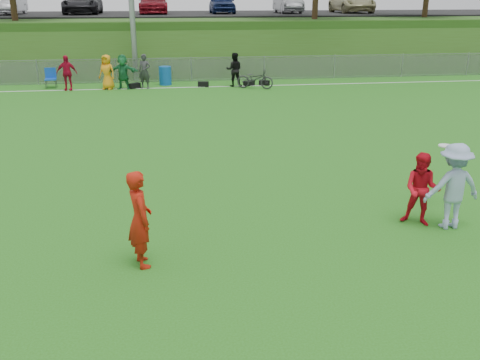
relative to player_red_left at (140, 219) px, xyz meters
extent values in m
plane|color=#266014|center=(2.01, 0.69, -0.87)|extent=(120.00, 120.00, 0.00)
cube|color=white|center=(2.01, 18.69, -0.86)|extent=(60.00, 0.10, 0.01)
cube|color=gray|center=(2.01, 20.69, -0.27)|extent=(58.00, 0.02, 1.20)
cube|color=gray|center=(2.01, 20.69, 0.38)|extent=(58.00, 0.04, 0.04)
cube|color=#2C5016|center=(2.01, 31.69, 0.63)|extent=(120.00, 18.00, 3.00)
cube|color=black|center=(2.01, 33.69, 2.18)|extent=(120.00, 12.00, 0.10)
imported|color=#AAAAB0|center=(-9.99, 32.69, 2.95)|extent=(1.52, 4.37, 1.44)
imported|color=black|center=(-4.99, 32.69, 2.95)|extent=(2.39, 5.18, 1.44)
imported|color=maroon|center=(0.01, 32.69, 2.95)|extent=(2.02, 4.96, 1.44)
imported|color=#11204D|center=(5.01, 32.69, 2.95)|extent=(1.70, 4.23, 1.44)
imported|color=slate|center=(10.01, 32.69, 2.95)|extent=(1.52, 4.37, 1.44)
imported|color=tan|center=(15.01, 32.69, 2.95)|extent=(2.39, 5.18, 1.44)
imported|color=#B50C2B|center=(-4.18, 18.69, -0.02)|extent=(1.02, 0.49, 1.69)
imported|color=orange|center=(-2.25, 18.69, -0.02)|extent=(0.98, 0.85, 1.69)
imported|color=#1E703D|center=(-1.48, 18.69, -0.02)|extent=(1.63, 0.74, 1.69)
imported|color=#313234|center=(-0.42, 18.69, -0.02)|extent=(0.72, 0.59, 1.69)
imported|color=black|center=(4.09, 18.69, -0.02)|extent=(0.90, 0.75, 1.69)
cube|color=black|center=(-0.95, 18.79, -0.74)|extent=(0.61, 0.55, 0.26)
cube|color=black|center=(2.50, 18.79, -0.74)|extent=(0.58, 0.34, 0.26)
cube|color=black|center=(4.87, 18.79, -0.74)|extent=(0.61, 0.45, 0.26)
cube|color=black|center=(5.68, 18.79, -0.74)|extent=(0.61, 0.43, 0.26)
imported|color=#AE1A0C|center=(0.00, 0.00, 0.00)|extent=(0.57, 0.72, 1.74)
imported|color=red|center=(5.61, 0.96, -0.10)|extent=(0.94, 0.89, 1.53)
imported|color=#93A7CC|center=(6.15, 0.74, 0.02)|extent=(1.16, 0.68, 1.77)
cylinder|color=white|center=(6.54, 1.91, 0.52)|extent=(0.30, 0.30, 0.03)
cylinder|color=#0F51AA|center=(0.59, 19.69, -0.40)|extent=(0.82, 0.82, 0.95)
cube|color=#1046B7|center=(-5.13, 19.49, -0.43)|extent=(0.59, 0.59, 0.05)
cube|color=#1046B7|center=(-5.15, 19.75, -0.16)|extent=(0.55, 0.09, 0.55)
imported|color=#29292B|center=(5.03, 17.89, -0.38)|extent=(1.96, 1.37, 0.98)
camera|label=1|loc=(0.52, -8.59, 3.67)|focal=40.00mm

